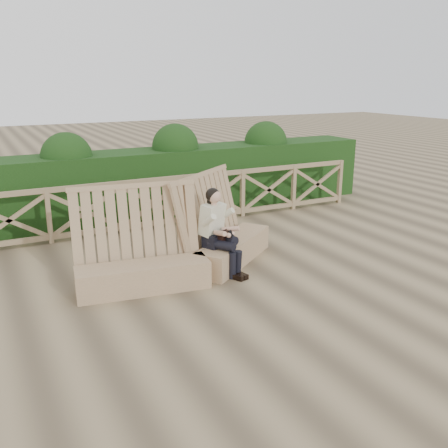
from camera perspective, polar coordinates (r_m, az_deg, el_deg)
name	(u,v)px	position (r m, az deg, el deg)	size (l,w,h in m)	color
ground	(232,287)	(7.79, 0.94, -7.17)	(60.00, 60.00, 0.00)	brown
bench	(188,251)	(8.17, -4.10, -3.12)	(3.75, 1.83, 1.56)	#947554
woman	(218,229)	(8.13, -0.69, -0.53)	(0.60, 0.92, 1.41)	black
guardrail	(154,203)	(10.67, -8.00, 2.36)	(10.10, 0.09, 1.10)	olive
hedge	(136,184)	(11.73, -10.02, 4.55)	(12.00, 1.20, 1.50)	black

